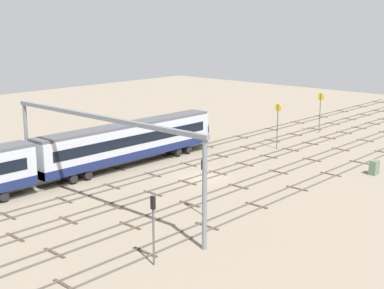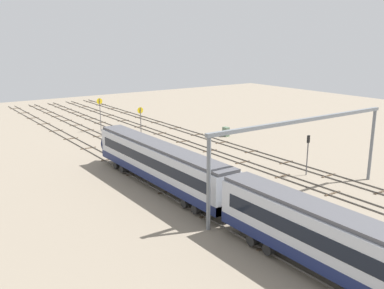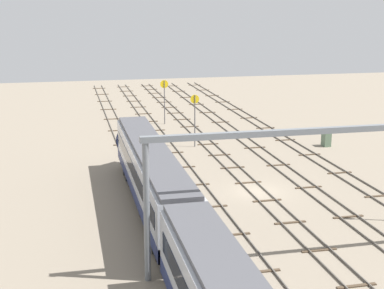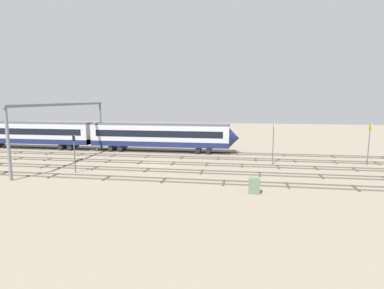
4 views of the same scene
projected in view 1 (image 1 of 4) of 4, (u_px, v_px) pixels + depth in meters
name	position (u px, v px, depth m)	size (l,w,h in m)	color
ground_plane	(203.00, 178.00, 57.40)	(151.99, 151.99, 0.00)	gray
track_near_foreground	(278.00, 196.00, 51.24)	(135.99, 2.40, 0.16)	#59544C
track_second_near	(238.00, 186.00, 54.31)	(135.99, 2.40, 0.16)	#59544C
track_middle	(203.00, 177.00, 57.39)	(135.99, 2.40, 0.16)	#59544C
track_second_far	(171.00, 169.00, 60.46)	(135.99, 2.40, 0.16)	#59544C
track_with_train	(143.00, 162.00, 63.53)	(135.99, 2.40, 0.16)	#59544C
overhead_gantry	(100.00, 136.00, 45.83)	(0.40, 24.05, 8.52)	slate
speed_sign_near_foreground	(278.00, 120.00, 69.46)	(0.14, 0.97, 5.86)	#4C4C51
speed_sign_mid_trackside	(320.00, 106.00, 79.47)	(0.14, 1.06, 5.87)	#4C4C51
signal_light_trackside_approach	(203.00, 179.00, 45.77)	(0.31, 0.32, 4.92)	#4C4C51
signal_light_trackside_departure	(153.00, 221.00, 36.34)	(0.31, 0.32, 4.92)	#4C4C51
relay_cabinet	(374.00, 167.00, 58.48)	(1.09, 0.76, 1.57)	#597259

